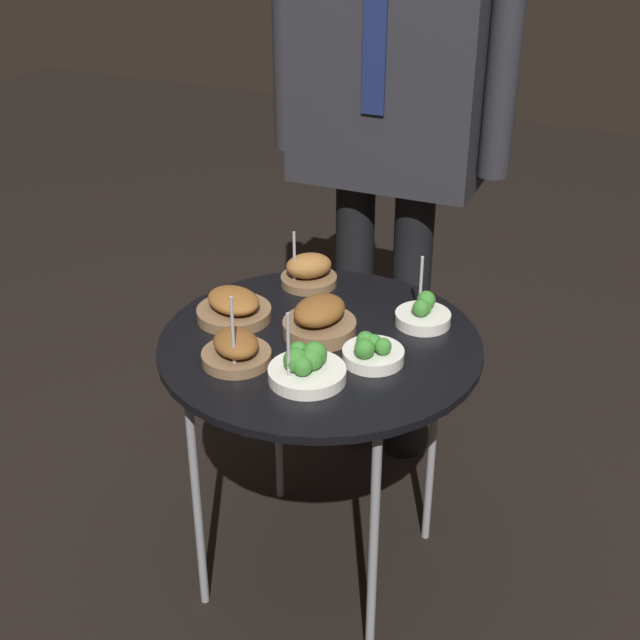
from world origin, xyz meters
The scene contains 10 objects.
ground_plane centered at (0.00, 0.00, 0.00)m, with size 8.00×8.00×0.00m, color black.
serving_cart centered at (0.00, 0.00, 0.61)m, with size 0.69×0.69×0.65m.
bowl_roast_far_rim centered at (-0.01, 0.02, 0.68)m, with size 0.16×0.16×0.08m.
bowl_broccoli_back_left centered at (0.03, -0.15, 0.68)m, with size 0.16×0.16×0.16m.
bowl_broccoli_back_right centered at (0.13, -0.04, 0.67)m, with size 0.13×0.13×0.07m.
bowl_roast_mid_left centered at (-0.21, 0.02, 0.68)m, with size 0.17×0.17×0.07m.
bowl_roast_front_left centered at (-0.13, 0.24, 0.68)m, with size 0.14×0.14×0.14m.
bowl_roast_center centered at (-0.12, -0.15, 0.68)m, with size 0.15×0.15×0.17m.
bowl_broccoli_near_rim centered at (0.18, 0.16, 0.67)m, with size 0.12×0.12×0.15m.
waiter_figure centered at (-0.05, 0.54, 1.05)m, with size 0.61×0.23×1.66m.
Camera 1 is at (0.64, -1.50, 1.60)m, focal length 50.00 mm.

